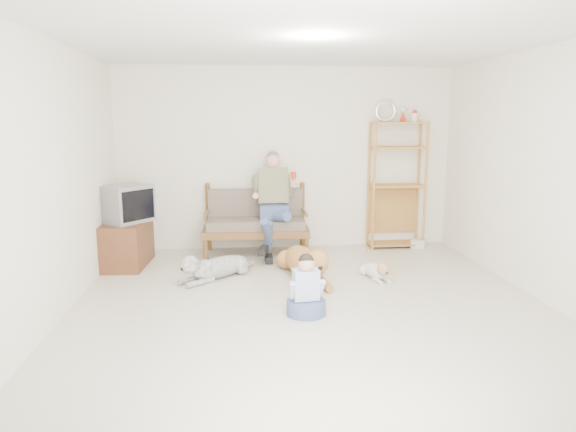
{
  "coord_description": "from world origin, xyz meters",
  "views": [
    {
      "loc": [
        -0.77,
        -4.93,
        1.94
      ],
      "look_at": [
        -0.16,
        1.0,
        0.81
      ],
      "focal_mm": 32.0,
      "sensor_mm": 36.0,
      "label": 1
    }
  ],
  "objects": [
    {
      "name": "book_stack",
      "position": [
        1.99,
        2.44,
        0.06
      ],
      "size": [
        0.24,
        0.22,
        0.13
      ],
      "primitive_type": "cube",
      "rotation": [
        0.0,
        0.0,
        -0.4
      ],
      "color": "white",
      "rests_on": "ground"
    },
    {
      "name": "wall_outlet",
      "position": [
        -1.25,
        2.73,
        0.3
      ],
      "size": [
        0.12,
        0.02,
        0.08
      ],
      "primitive_type": "cube",
      "color": "white",
      "rests_on": "ground"
    },
    {
      "name": "loveseat",
      "position": [
        -0.49,
        2.38,
        0.49
      ],
      "size": [
        1.52,
        0.75,
        0.95
      ],
      "rotation": [
        0.0,
        0.0,
        -0.03
      ],
      "color": "brown",
      "rests_on": "ground"
    },
    {
      "name": "terrier",
      "position": [
        0.94,
        0.98,
        0.11
      ],
      "size": [
        0.28,
        0.66,
        0.25
      ],
      "rotation": [
        0.0,
        0.0,
        0.22
      ],
      "color": "silver",
      "rests_on": "ground"
    },
    {
      "name": "child",
      "position": [
        -0.08,
        -0.07,
        0.23
      ],
      "size": [
        0.4,
        0.4,
        0.63
      ],
      "rotation": [
        0.0,
        0.0,
        0.11
      ],
      "color": "#44537C",
      "rests_on": "ground"
    },
    {
      "name": "ceiling",
      "position": [
        0.0,
        0.0,
        2.7
      ],
      "size": [
        5.5,
        5.5,
        0.0
      ],
      "primitive_type": "plane",
      "rotation": [
        3.14,
        0.0,
        0.0
      ],
      "color": "white",
      "rests_on": "ground"
    },
    {
      "name": "shaggy_dog",
      "position": [
        -1.05,
        1.2,
        0.15
      ],
      "size": [
        0.95,
        0.88,
        0.36
      ],
      "rotation": [
        0.0,
        0.0,
        -0.87
      ],
      "color": "white",
      "rests_on": "ground"
    },
    {
      "name": "man",
      "position": [
        -0.26,
        2.15,
        0.68
      ],
      "size": [
        0.56,
        0.81,
        1.31
      ],
      "color": "#44537C",
      "rests_on": "loveseat"
    },
    {
      "name": "crt_tv",
      "position": [
        -2.19,
        1.91,
        0.84
      ],
      "size": [
        0.74,
        0.75,
        0.49
      ],
      "rotation": [
        0.0,
        0.0,
        -0.71
      ],
      "color": "gray",
      "rests_on": "tv_stand"
    },
    {
      "name": "wall_back",
      "position": [
        0.0,
        2.75,
        1.35
      ],
      "size": [
        5.0,
        0.0,
        5.0
      ],
      "primitive_type": "plane",
      "rotation": [
        1.57,
        0.0,
        0.0
      ],
      "color": "silver",
      "rests_on": "ground"
    },
    {
      "name": "etagere",
      "position": [
        1.65,
        2.55,
        0.97
      ],
      "size": [
        0.84,
        0.37,
        2.21
      ],
      "color": "#BE803B",
      "rests_on": "ground"
    },
    {
      "name": "wall_front",
      "position": [
        0.0,
        -2.75,
        1.35
      ],
      "size": [
        5.0,
        0.0,
        5.0
      ],
      "primitive_type": "plane",
      "rotation": [
        -1.57,
        0.0,
        0.0
      ],
      "color": "silver",
      "rests_on": "ground"
    },
    {
      "name": "floor",
      "position": [
        0.0,
        0.0,
        0.0
      ],
      "size": [
        5.5,
        5.5,
        0.0
      ],
      "primitive_type": "plane",
      "color": "silver",
      "rests_on": "ground"
    },
    {
      "name": "tv_stand",
      "position": [
        -2.23,
        1.91,
        0.3
      ],
      "size": [
        0.57,
        0.94,
        0.6
      ],
      "rotation": [
        0.0,
        0.0,
        -0.08
      ],
      "color": "brown",
      "rests_on": "ground"
    },
    {
      "name": "golden_retriever",
      "position": [
        0.08,
        1.1,
        0.19
      ],
      "size": [
        0.53,
        1.57,
        0.48
      ],
      "rotation": [
        0.0,
        0.0,
        0.14
      ],
      "color": "#C27E43",
      "rests_on": "ground"
    },
    {
      "name": "wall_left",
      "position": [
        -2.5,
        0.0,
        1.35
      ],
      "size": [
        0.0,
        5.5,
        5.5
      ],
      "primitive_type": "plane",
      "rotation": [
        1.57,
        0.0,
        1.57
      ],
      "color": "silver",
      "rests_on": "ground"
    },
    {
      "name": "wall_right",
      "position": [
        2.5,
        0.0,
        1.35
      ],
      "size": [
        0.0,
        5.5,
        5.5
      ],
      "primitive_type": "plane",
      "rotation": [
        1.57,
        0.0,
        -1.57
      ],
      "color": "silver",
      "rests_on": "ground"
    }
  ]
}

